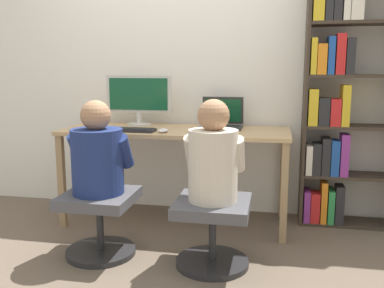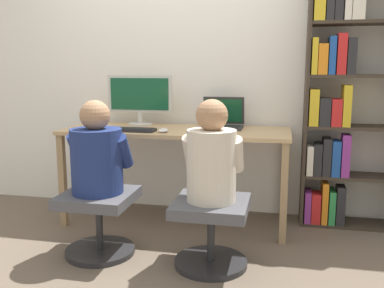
{
  "view_description": "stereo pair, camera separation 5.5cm",
  "coord_description": "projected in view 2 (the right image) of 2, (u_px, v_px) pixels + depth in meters",
  "views": [
    {
      "loc": [
        0.77,
        -2.97,
        1.25
      ],
      "look_at": [
        0.17,
        0.13,
        0.69
      ],
      "focal_mm": 40.0,
      "sensor_mm": 36.0,
      "label": 1
    },
    {
      "loc": [
        0.83,
        -2.96,
        1.25
      ],
      "look_at": [
        0.17,
        0.13,
        0.69
      ],
      "focal_mm": 40.0,
      "sensor_mm": 36.0,
      "label": 2
    }
  ],
  "objects": [
    {
      "name": "bookshelf",
      "position": [
        341.0,
        101.0,
        3.29
      ],
      "size": [
        0.74,
        0.27,
        1.99
      ],
      "color": "#382D23",
      "rests_on": "ground_plane"
    },
    {
      "name": "person_at_laptop",
      "position": [
        212.0,
        158.0,
        2.64
      ],
      "size": [
        0.38,
        0.32,
        0.64
      ],
      "color": "beige",
      "rests_on": "office_chair_right"
    },
    {
      "name": "desktop_monitor",
      "position": [
        140.0,
        98.0,
        3.63
      ],
      "size": [
        0.57,
        0.2,
        0.42
      ],
      "color": "beige",
      "rests_on": "desk"
    },
    {
      "name": "person_at_monitor",
      "position": [
        97.0,
        155.0,
        2.81
      ],
      "size": [
        0.42,
        0.34,
        0.62
      ],
      "color": "navy",
      "rests_on": "office_chair_left"
    },
    {
      "name": "wall_back",
      "position": [
        187.0,
        62.0,
        3.7
      ],
      "size": [
        10.0,
        0.05,
        2.6
      ],
      "color": "white",
      "rests_on": "ground_plane"
    },
    {
      "name": "desk",
      "position": [
        176.0,
        139.0,
        3.43
      ],
      "size": [
        1.8,
        0.65,
        0.77
      ],
      "color": "tan",
      "rests_on": "ground_plane"
    },
    {
      "name": "laptop",
      "position": [
        222.0,
        122.0,
        3.47
      ],
      "size": [
        0.34,
        0.3,
        0.25
      ],
      "color": "#2D2D30",
      "rests_on": "desk"
    },
    {
      "name": "computer_mouse_by_keyboard",
      "position": [
        163.0,
        130.0,
        3.24
      ],
      "size": [
        0.07,
        0.12,
        0.03
      ],
      "color": "silver",
      "rests_on": "desk"
    },
    {
      "name": "office_chair_left",
      "position": [
        99.0,
        216.0,
        2.88
      ],
      "size": [
        0.47,
        0.47,
        0.43
      ],
      "color": "#262628",
      "rests_on": "ground_plane"
    },
    {
      "name": "keyboard",
      "position": [
        126.0,
        130.0,
        3.3
      ],
      "size": [
        0.46,
        0.14,
        0.03
      ],
      "color": "#232326",
      "rests_on": "desk"
    },
    {
      "name": "ground_plane",
      "position": [
        166.0,
        236.0,
        3.24
      ],
      "size": [
        14.0,
        14.0,
        0.0
      ],
      "primitive_type": "plane",
      "color": "brown"
    },
    {
      "name": "office_chair_right",
      "position": [
        211.0,
        226.0,
        2.71
      ],
      "size": [
        0.47,
        0.47,
        0.43
      ],
      "color": "#262628",
      "rests_on": "ground_plane"
    }
  ]
}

